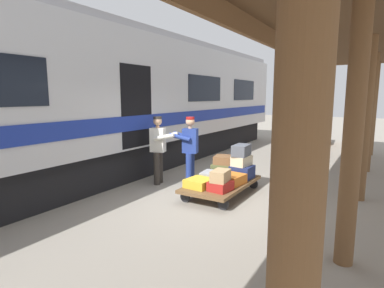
{
  "coord_description": "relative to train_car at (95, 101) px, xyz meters",
  "views": [
    {
      "loc": [
        -2.87,
        5.85,
        2.21
      ],
      "look_at": [
        0.67,
        0.03,
        1.15
      ],
      "focal_mm": 29.11,
      "sensor_mm": 36.0,
      "label": 1
    }
  ],
  "objects": [
    {
      "name": "ground_plane",
      "position": [
        -3.77,
        0.0,
        -2.06
      ],
      "size": [
        60.0,
        60.0,
        0.0
      ],
      "primitive_type": "plane",
      "color": "gray"
    },
    {
      "name": "platform_canopy",
      "position": [
        -6.3,
        0.0,
        1.19
      ],
      "size": [
        3.2,
        15.79,
        3.56
      ],
      "color": "brown",
      "rests_on": "ground_plane"
    },
    {
      "name": "train_car",
      "position": [
        0.0,
        0.0,
        0.0
      ],
      "size": [
        3.03,
        19.8,
        4.0
      ],
      "color": "#B7BABF",
      "rests_on": "ground_plane"
    },
    {
      "name": "luggage_cart",
      "position": [
        -3.7,
        -0.27,
        -1.81
      ],
      "size": [
        1.1,
        2.09,
        0.29
      ],
      "color": "brown",
      "rests_on": "ground_plane"
    },
    {
      "name": "suitcase_yellow_case",
      "position": [
        -3.45,
        0.31,
        -1.68
      ],
      "size": [
        0.55,
        0.58,
        0.18
      ],
      "primitive_type": "cube",
      "rotation": [
        0.0,
        0.0,
        -0.09
      ],
      "color": "gold",
      "rests_on": "luggage_cart"
    },
    {
      "name": "suitcase_orange_carryall",
      "position": [
        -3.95,
        -0.27,
        -1.67
      ],
      "size": [
        0.53,
        0.61,
        0.21
      ],
      "primitive_type": "cube",
      "rotation": [
        0.0,
        0.0,
        -0.12
      ],
      "color": "#CC6B23",
      "rests_on": "luggage_cart"
    },
    {
      "name": "suitcase_navy_fabric",
      "position": [
        -3.95,
        -0.84,
        -1.62
      ],
      "size": [
        0.48,
        0.5,
        0.3
      ],
      "primitive_type": "cube",
      "rotation": [
        0.0,
        0.0,
        -0.02
      ],
      "color": "navy",
      "rests_on": "luggage_cart"
    },
    {
      "name": "suitcase_gray_aluminum",
      "position": [
        -3.45,
        -0.27,
        -1.67
      ],
      "size": [
        0.5,
        0.55,
        0.21
      ],
      "primitive_type": "cube",
      "rotation": [
        0.0,
        0.0,
        0.12
      ],
      "color": "#9EA0A5",
      "rests_on": "luggage_cart"
    },
    {
      "name": "suitcase_olive_duffel",
      "position": [
        -3.45,
        -0.84,
        -1.63
      ],
      "size": [
        0.52,
        0.5,
        0.29
      ],
      "primitive_type": "cube",
      "rotation": [
        0.0,
        0.0,
        0.09
      ],
      "color": "brown",
      "rests_on": "luggage_cart"
    },
    {
      "name": "suitcase_red_plastic",
      "position": [
        -3.95,
        0.31,
        -1.68
      ],
      "size": [
        0.44,
        0.49,
        0.19
      ],
      "primitive_type": "cube",
      "rotation": [
        0.0,
        0.0,
        -0.11
      ],
      "color": "#AD231E",
      "rests_on": "luggage_cart"
    },
    {
      "name": "suitcase_tan_vintage",
      "position": [
        -3.94,
        0.29,
        -1.47
      ],
      "size": [
        0.35,
        0.5,
        0.23
      ],
      "primitive_type": "cube",
      "rotation": [
        0.0,
        0.0,
        0.1
      ],
      "color": "tan",
      "rests_on": "suitcase_red_plastic"
    },
    {
      "name": "suitcase_cream_canvas",
      "position": [
        -3.92,
        -0.85,
        -1.36
      ],
      "size": [
        0.39,
        0.52,
        0.23
      ],
      "primitive_type": "cube",
      "rotation": [
        0.0,
        0.0,
        -0.12
      ],
      "color": "beige",
      "rests_on": "suitcase_navy_fabric"
    },
    {
      "name": "suitcase_slate_roller",
      "position": [
        -3.9,
        -0.87,
        -1.11
      ],
      "size": [
        0.36,
        0.57,
        0.26
      ],
      "primitive_type": "cube",
      "rotation": [
        0.0,
        0.0,
        0.07
      ],
      "color": "#4C515B",
      "rests_on": "suitcase_cream_canvas"
    },
    {
      "name": "suitcase_brown_leather",
      "position": [
        -3.45,
        -0.86,
        -1.39
      ],
      "size": [
        0.51,
        0.54,
        0.19
      ],
      "primitive_type": "cube",
      "rotation": [
        0.0,
        0.0,
        0.23
      ],
      "color": "brown",
      "rests_on": "suitcase_olive_duffel"
    },
    {
      "name": "porter_in_overalls",
      "position": [
        -2.67,
        -0.55,
        -1.14
      ],
      "size": [
        0.73,
        0.54,
        1.7
      ],
      "color": "navy",
      "rests_on": "ground_plane"
    },
    {
      "name": "porter_by_door",
      "position": [
        -1.94,
        -0.26,
        -1.14
      ],
      "size": [
        0.73,
        0.55,
        1.7
      ],
      "color": "#332D28",
      "rests_on": "ground_plane"
    },
    {
      "name": "baggage_tug",
      "position": [
        -4.07,
        -9.33,
        -1.43
      ],
      "size": [
        1.23,
        1.78,
        1.3
      ],
      "color": "orange",
      "rests_on": "ground_plane"
    }
  ]
}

